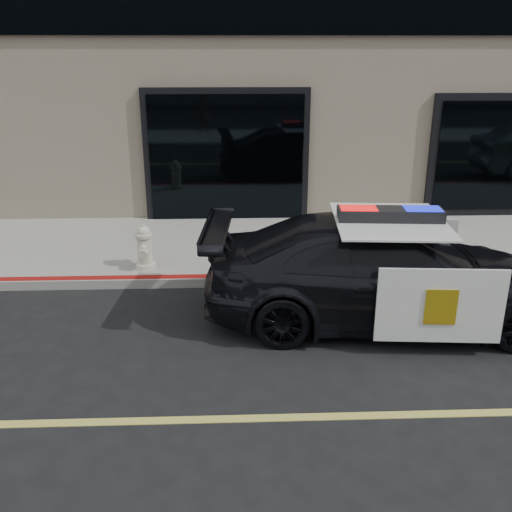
{
  "coord_description": "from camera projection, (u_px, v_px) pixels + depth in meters",
  "views": [
    {
      "loc": [
        -0.85,
        -4.99,
        3.66
      ],
      "look_at": [
        -0.57,
        2.2,
        1.0
      ],
      "focal_mm": 40.0,
      "sensor_mm": 36.0,
      "label": 1
    }
  ],
  "objects": [
    {
      "name": "ground",
      "position": [
        318.0,
        417.0,
        5.97
      ],
      "size": [
        120.0,
        120.0,
        0.0
      ],
      "primitive_type": "plane",
      "color": "black",
      "rests_on": "ground"
    },
    {
      "name": "sidewalk_n",
      "position": [
        280.0,
        246.0,
        10.87
      ],
      "size": [
        60.0,
        3.5,
        0.15
      ],
      "primitive_type": "cube",
      "color": "gray",
      "rests_on": "ground"
    },
    {
      "name": "police_car",
      "position": [
        385.0,
        271.0,
        7.87
      ],
      "size": [
        2.79,
        5.3,
        1.64
      ],
      "color": "black",
      "rests_on": "ground"
    },
    {
      "name": "fire_hydrant",
      "position": [
        144.0,
        248.0,
        9.48
      ],
      "size": [
        0.34,
        0.47,
        0.75
      ],
      "color": "beige",
      "rests_on": "sidewalk_n"
    }
  ]
}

